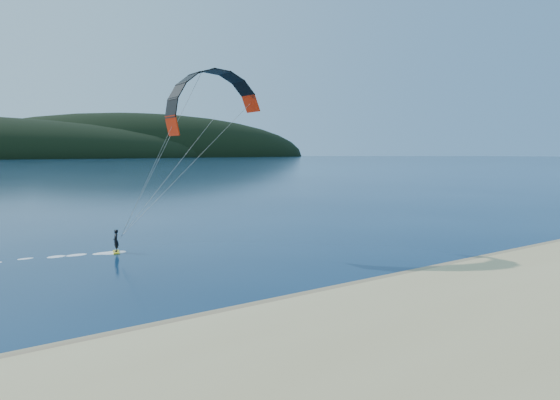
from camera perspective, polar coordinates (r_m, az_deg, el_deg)
name	(u,v)px	position (r m, az deg, el deg)	size (l,w,h in m)	color
ground	(348,330)	(23.30, 7.93, -14.83)	(1800.00, 1800.00, 0.00)	#071E3A
wet_sand	(290,303)	(26.58, 1.21, -12.05)	(220.00, 2.50, 0.10)	#917354
kitesurfer_near	(210,122)	(40.50, -8.27, 9.04)	(22.22, 6.43, 14.02)	yellow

